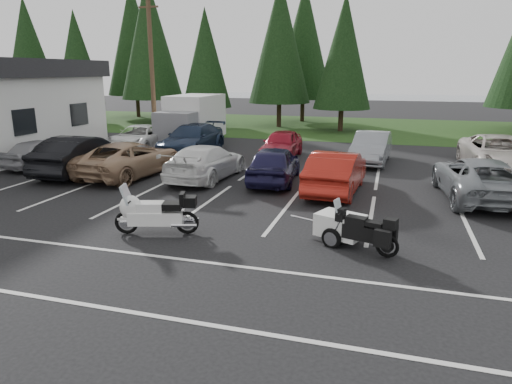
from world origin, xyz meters
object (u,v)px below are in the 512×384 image
at_px(car_near_6, 479,178).
at_px(car_far_4, 498,153).
at_px(car_near_5, 336,172).
at_px(touring_motorcycle, 156,209).
at_px(car_near_1, 82,155).
at_px(adventure_motorcycle, 361,227).
at_px(car_near_4, 274,164).
at_px(car_far_3, 371,148).
at_px(car_far_1, 192,139).
at_px(car_far_2, 282,144).
at_px(box_truck, 189,121).
at_px(car_near_0, 42,152).
at_px(car_near_3, 206,162).
at_px(utility_pole, 152,64).
at_px(cargo_trailer, 340,228).
at_px(car_near_2, 130,159).
at_px(car_far_0, 139,138).

distance_m(car_near_6, car_far_4, 5.68).
distance_m(car_near_5, touring_motorcycle, 7.20).
height_order(car_near_1, adventure_motorcycle, car_near_1).
relative_size(car_near_4, car_near_5, 0.94).
distance_m(car_near_6, touring_motorcycle, 11.00).
height_order(car_near_4, adventure_motorcycle, car_near_4).
distance_m(car_far_3, car_far_4, 5.53).
bearing_deg(car_near_1, car_near_6, 179.45).
relative_size(car_near_4, car_far_1, 0.81).
relative_size(car_near_1, car_far_2, 1.22).
height_order(box_truck, car_near_5, box_truck).
bearing_deg(car_near_1, box_truck, -99.39).
bearing_deg(car_near_0, touring_motorcycle, 149.37).
bearing_deg(car_near_3, car_far_1, -57.22).
xyz_separation_m(car_near_4, car_far_4, (9.03, 5.06, 0.03)).
relative_size(utility_pole, car_near_1, 1.79).
bearing_deg(car_near_1, cargo_trailer, 153.93).
xyz_separation_m(car_near_4, car_far_1, (-5.87, 5.13, 0.04)).
bearing_deg(car_far_3, car_near_4, -119.77).
bearing_deg(car_near_6, utility_pole, -30.60).
relative_size(car_near_2, car_far_0, 1.06).
height_order(car_near_3, car_far_3, car_far_3).
bearing_deg(touring_motorcycle, adventure_motorcycle, -13.06).
bearing_deg(car_near_2, car_near_0, -1.13).
xyz_separation_m(car_near_3, car_far_4, (11.86, 5.27, 0.06)).
bearing_deg(car_near_3, car_near_5, 176.46).
xyz_separation_m(car_near_5, car_far_3, (0.96, 6.06, -0.02)).
relative_size(car_near_1, car_near_6, 0.97).
bearing_deg(utility_pole, car_near_1, -83.64).
relative_size(car_near_6, car_far_0, 1.04).
xyz_separation_m(car_near_2, adventure_motorcycle, (9.95, -5.86, -0.10)).
relative_size(car_near_1, car_far_0, 1.01).
bearing_deg(car_far_1, box_truck, 118.14).
bearing_deg(car_near_0, car_far_1, -130.67).
relative_size(car_near_6, adventure_motorcycle, 2.49).
xyz_separation_m(car_near_0, car_far_2, (10.13, 5.32, 0.04)).
height_order(box_truck, cargo_trailer, box_truck).
xyz_separation_m(car_near_5, car_far_2, (-3.50, 6.12, -0.06)).
distance_m(utility_pole, car_far_0, 4.52).
distance_m(box_truck, car_near_0, 8.81).
height_order(car_near_4, car_near_6, car_near_4).
height_order(car_near_5, touring_motorcycle, car_near_5).
bearing_deg(car_near_4, box_truck, -52.40).
distance_m(car_far_2, cargo_trailer, 12.01).
relative_size(utility_pole, cargo_trailer, 5.34).
height_order(car_far_1, car_far_2, car_far_1).
height_order(utility_pole, box_truck, utility_pole).
height_order(car_near_0, car_far_3, car_far_3).
distance_m(car_far_0, adventure_motorcycle, 17.44).
distance_m(car_far_0, cargo_trailer, 16.70).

